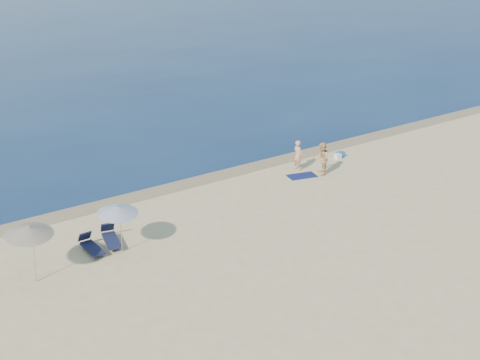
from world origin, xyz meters
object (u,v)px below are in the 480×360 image
person_right (322,159)px  umbrella_near (118,210)px  person_left (298,155)px  blue_cooler (340,154)px

person_right → umbrella_near: umbrella_near is taller
person_left → umbrella_near: umbrella_near is taller
umbrella_near → person_right: bearing=11.8°
person_left → umbrella_near: size_ratio=0.80×
blue_cooler → umbrella_near: size_ratio=0.21×
person_right → blue_cooler: bearing=157.1°
person_right → blue_cooler: size_ratio=4.01×
blue_cooler → umbrella_near: umbrella_near is taller
person_right → umbrella_near: 13.75m
blue_cooler → person_left: bearing=-172.6°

